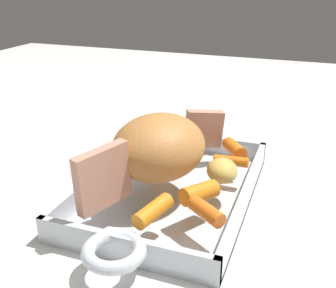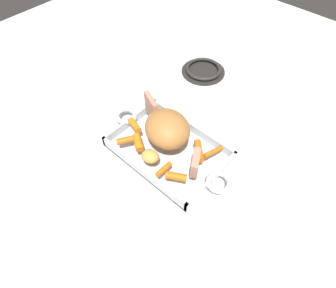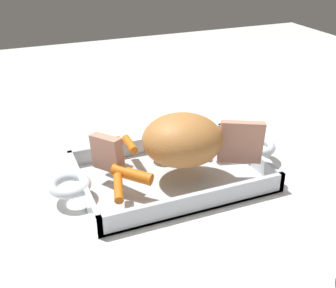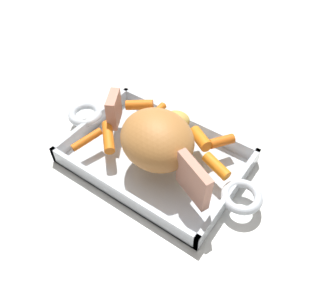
{
  "view_description": "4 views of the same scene",
  "coord_description": "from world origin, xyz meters",
  "px_view_note": "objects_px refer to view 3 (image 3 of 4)",
  "views": [
    {
      "loc": [
        0.5,
        0.18,
        0.31
      ],
      "look_at": [
        -0.03,
        -0.02,
        0.07
      ],
      "focal_mm": 43.48,
      "sensor_mm": 36.0,
      "label": 1
    },
    {
      "loc": [
        -0.35,
        0.39,
        0.7
      ],
      "look_at": [
        -0.01,
        0.02,
        0.07
      ],
      "focal_mm": 30.81,
      "sensor_mm": 36.0,
      "label": 2
    },
    {
      "loc": [
        -0.26,
        -0.62,
        0.42
      ],
      "look_at": [
        -0.01,
        0.0,
        0.07
      ],
      "focal_mm": 45.78,
      "sensor_mm": 36.0,
      "label": 3
    },
    {
      "loc": [
        0.27,
        -0.35,
        0.52
      ],
      "look_at": [
        0.03,
        0.0,
        0.06
      ],
      "focal_mm": 36.98,
      "sensor_mm": 36.0,
      "label": 4
    }
  ],
  "objects_px": {
    "potato_halved": "(155,136)",
    "roast_slice_outer": "(107,153)",
    "baby_carrot_northeast": "(118,188)",
    "baby_carrot_southeast": "(109,147)",
    "baby_carrot_southwest": "(224,140)",
    "baby_carrot_center_left": "(130,144)",
    "roast_slice_thin": "(241,142)",
    "roasting_dish": "(171,173)",
    "pork_roast": "(182,140)",
    "baby_carrot_long": "(189,135)",
    "baby_carrot_center_right": "(132,175)",
    "baby_carrot_northwest": "(201,130)"
  },
  "relations": [
    {
      "from": "baby_carrot_center_left",
      "to": "potato_halved",
      "type": "xyz_separation_m",
      "value": [
        0.05,
        -0.0,
        0.01
      ]
    },
    {
      "from": "baby_carrot_long",
      "to": "potato_halved",
      "type": "height_order",
      "value": "potato_halved"
    },
    {
      "from": "baby_carrot_southwest",
      "to": "baby_carrot_northeast",
      "type": "distance_m",
      "value": 0.25
    },
    {
      "from": "roast_slice_thin",
      "to": "baby_carrot_southwest",
      "type": "relative_size",
      "value": 1.38
    },
    {
      "from": "roasting_dish",
      "to": "baby_carrot_southwest",
      "type": "xyz_separation_m",
      "value": [
        0.12,
        0.02,
        0.04
      ]
    },
    {
      "from": "baby_carrot_long",
      "to": "baby_carrot_center_left",
      "type": "bearing_deg",
      "value": 172.05
    },
    {
      "from": "roast_slice_thin",
      "to": "roast_slice_outer",
      "type": "bearing_deg",
      "value": 163.89
    },
    {
      "from": "roasting_dish",
      "to": "pork_roast",
      "type": "height_order",
      "value": "pork_roast"
    },
    {
      "from": "baby_carrot_center_left",
      "to": "baby_carrot_center_right",
      "type": "bearing_deg",
      "value": -106.09
    },
    {
      "from": "baby_carrot_southeast",
      "to": "potato_halved",
      "type": "bearing_deg",
      "value": 1.13
    },
    {
      "from": "baby_carrot_northeast",
      "to": "baby_carrot_southeast",
      "type": "xyz_separation_m",
      "value": [
        0.02,
        0.13,
        0.0
      ]
    },
    {
      "from": "roast_slice_outer",
      "to": "potato_halved",
      "type": "bearing_deg",
      "value": 28.19
    },
    {
      "from": "baby_carrot_center_left",
      "to": "potato_halved",
      "type": "height_order",
      "value": "potato_halved"
    },
    {
      "from": "baby_carrot_southeast",
      "to": "baby_carrot_center_left",
      "type": "relative_size",
      "value": 1.09
    },
    {
      "from": "baby_carrot_center_left",
      "to": "pork_roast",
      "type": "bearing_deg",
      "value": -52.66
    },
    {
      "from": "baby_carrot_center_left",
      "to": "potato_halved",
      "type": "relative_size",
      "value": 1.02
    },
    {
      "from": "baby_carrot_center_right",
      "to": "baby_carrot_center_left",
      "type": "distance_m",
      "value": 0.12
    },
    {
      "from": "baby_carrot_northwest",
      "to": "baby_carrot_center_right",
      "type": "height_order",
      "value": "baby_carrot_center_right"
    },
    {
      "from": "roast_slice_thin",
      "to": "roasting_dish",
      "type": "bearing_deg",
      "value": 156.8
    },
    {
      "from": "baby_carrot_northeast",
      "to": "baby_carrot_center_right",
      "type": "bearing_deg",
      "value": 39.66
    },
    {
      "from": "baby_carrot_long",
      "to": "roast_slice_thin",
      "type": "bearing_deg",
      "value": -65.14
    },
    {
      "from": "pork_roast",
      "to": "baby_carrot_center_right",
      "type": "height_order",
      "value": "pork_roast"
    },
    {
      "from": "pork_roast",
      "to": "baby_carrot_northwest",
      "type": "xyz_separation_m",
      "value": [
        0.08,
        0.09,
        -0.04
      ]
    },
    {
      "from": "baby_carrot_northwest",
      "to": "baby_carrot_southeast",
      "type": "relative_size",
      "value": 0.85
    },
    {
      "from": "baby_carrot_long",
      "to": "baby_carrot_southwest",
      "type": "bearing_deg",
      "value": -35.02
    },
    {
      "from": "baby_carrot_center_left",
      "to": "potato_halved",
      "type": "bearing_deg",
      "value": -2.08
    },
    {
      "from": "roast_slice_outer",
      "to": "baby_carrot_northwest",
      "type": "height_order",
      "value": "roast_slice_outer"
    },
    {
      "from": "baby_carrot_long",
      "to": "baby_carrot_center_right",
      "type": "xyz_separation_m",
      "value": [
        -0.15,
        -0.1,
        -0.0
      ]
    },
    {
      "from": "roasting_dish",
      "to": "baby_carrot_center_left",
      "type": "distance_m",
      "value": 0.1
    },
    {
      "from": "roast_slice_outer",
      "to": "potato_halved",
      "type": "relative_size",
      "value": 1.19
    },
    {
      "from": "pork_roast",
      "to": "roast_slice_thin",
      "type": "bearing_deg",
      "value": -19.95
    },
    {
      "from": "baby_carrot_southwest",
      "to": "baby_carrot_center_left",
      "type": "relative_size",
      "value": 1.06
    },
    {
      "from": "roast_slice_outer",
      "to": "baby_carrot_northeast",
      "type": "bearing_deg",
      "value": -93.32
    },
    {
      "from": "pork_roast",
      "to": "roast_slice_outer",
      "type": "relative_size",
      "value": 2.32
    },
    {
      "from": "pork_roast",
      "to": "potato_halved",
      "type": "height_order",
      "value": "pork_roast"
    },
    {
      "from": "roast_slice_thin",
      "to": "baby_carrot_southwest",
      "type": "distance_m",
      "value": 0.07
    },
    {
      "from": "potato_halved",
      "to": "roast_slice_outer",
      "type": "bearing_deg",
      "value": -151.81
    },
    {
      "from": "pork_roast",
      "to": "roast_slice_thin",
      "type": "relative_size",
      "value": 1.85
    },
    {
      "from": "baby_carrot_southwest",
      "to": "baby_carrot_center_left",
      "type": "height_order",
      "value": "baby_carrot_southwest"
    },
    {
      "from": "baby_carrot_long",
      "to": "roast_slice_outer",
      "type": "bearing_deg",
      "value": -165.85
    },
    {
      "from": "roast_slice_outer",
      "to": "baby_carrot_southeast",
      "type": "distance_m",
      "value": 0.06
    },
    {
      "from": "baby_carrot_northwest",
      "to": "baby_carrot_northeast",
      "type": "relative_size",
      "value": 0.76
    },
    {
      "from": "roast_slice_thin",
      "to": "pork_roast",
      "type": "bearing_deg",
      "value": 160.05
    },
    {
      "from": "baby_carrot_southwest",
      "to": "baby_carrot_southeast",
      "type": "xyz_separation_m",
      "value": [
        -0.21,
        0.05,
        0.0
      ]
    },
    {
      "from": "pork_roast",
      "to": "roast_slice_outer",
      "type": "xyz_separation_m",
      "value": [
        -0.13,
        0.03,
        -0.01
      ]
    },
    {
      "from": "baby_carrot_northeast",
      "to": "potato_halved",
      "type": "bearing_deg",
      "value": 50.15
    },
    {
      "from": "roast_slice_thin",
      "to": "baby_carrot_southeast",
      "type": "bearing_deg",
      "value": 149.54
    },
    {
      "from": "baby_carrot_long",
      "to": "baby_carrot_southwest",
      "type": "distance_m",
      "value": 0.07
    },
    {
      "from": "roast_slice_outer",
      "to": "baby_carrot_long",
      "type": "bearing_deg",
      "value": 14.15
    },
    {
      "from": "roast_slice_thin",
      "to": "baby_carrot_long",
      "type": "height_order",
      "value": "roast_slice_thin"
    }
  ]
}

